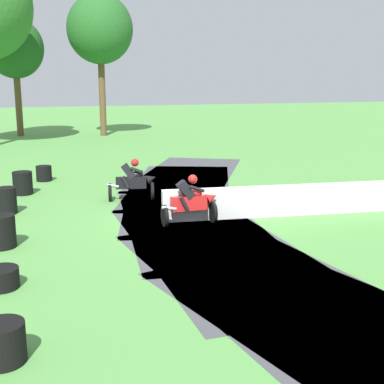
% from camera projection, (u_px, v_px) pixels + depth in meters
% --- Properties ---
extents(ground_plane, '(120.00, 120.00, 0.00)m').
position_uv_depth(ground_plane, '(187.00, 220.00, 15.07)').
color(ground_plane, '#569947').
extents(track_asphalt, '(7.86, 23.65, 0.01)m').
position_uv_depth(track_asphalt, '(210.00, 219.00, 15.21)').
color(track_asphalt, '#47474C').
rests_on(track_asphalt, ground).
extents(safety_barrier, '(12.51, 1.43, 0.90)m').
position_uv_depth(safety_barrier, '(365.00, 197.00, 16.04)').
color(safety_barrier, white).
rests_on(safety_barrier, ground).
extents(motorcycle_lead_black, '(1.71, 0.91, 1.42)m').
position_uv_depth(motorcycle_lead_black, '(133.00, 181.00, 17.40)').
color(motorcycle_lead_black, black).
rests_on(motorcycle_lead_black, ground).
extents(motorcycle_chase_red, '(1.68, 0.68, 1.42)m').
position_uv_depth(motorcycle_chase_red, '(191.00, 201.00, 14.59)').
color(motorcycle_chase_red, black).
rests_on(motorcycle_chase_red, ground).
extents(tire_stack_near, '(0.60, 0.60, 0.60)m').
position_uv_depth(tire_stack_near, '(44.00, 173.00, 20.69)').
color(tire_stack_near, black).
rests_on(tire_stack_near, ground).
extents(tire_stack_mid_a, '(0.67, 0.67, 0.80)m').
position_uv_depth(tire_stack_mid_a, '(23.00, 183.00, 18.31)').
color(tire_stack_mid_a, black).
rests_on(tire_stack_mid_a, ground).
extents(tire_stack_mid_b, '(0.59, 0.59, 0.80)m').
position_uv_depth(tire_stack_mid_b, '(7.00, 201.00, 15.73)').
color(tire_stack_mid_b, black).
rests_on(tire_stack_mid_b, ground).
extents(tire_stack_far, '(0.69, 0.69, 0.80)m').
position_uv_depth(tire_stack_far, '(1.00, 231.00, 12.61)').
color(tire_stack_far, black).
rests_on(tire_stack_far, ground).
extents(tire_stack_extra_a, '(0.70, 0.70, 0.40)m').
position_uv_depth(tire_stack_extra_a, '(1.00, 278.00, 10.22)').
color(tire_stack_extra_a, black).
rests_on(tire_stack_extra_a, ground).
extents(tire_stack_extra_b, '(0.67, 0.67, 0.60)m').
position_uv_depth(tire_stack_extra_b, '(2.00, 343.00, 7.54)').
color(tire_stack_extra_b, black).
rests_on(tire_stack_extra_b, ground).
extents(tree_far_left, '(3.83, 3.83, 7.90)m').
position_uv_depth(tree_far_left, '(15.00, 49.00, 35.19)').
color(tree_far_left, brown).
rests_on(tree_far_left, ground).
extents(tree_mid_rise, '(4.39, 4.39, 9.44)m').
position_uv_depth(tree_mid_rise, '(100.00, 30.00, 35.00)').
color(tree_mid_rise, brown).
rests_on(tree_mid_rise, ground).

